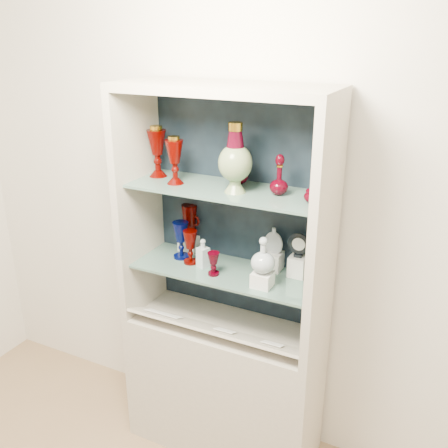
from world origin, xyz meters
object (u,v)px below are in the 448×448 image
at_px(pedestal_lamp_left, 175,160).
at_px(ruby_goblet_tall, 190,247).
at_px(pedestal_lamp_right, 157,151).
at_px(cameo_medallion, 299,245).
at_px(enamel_urn, 235,158).
at_px(ruby_goblet_small, 213,264).
at_px(flat_flask, 274,240).
at_px(ruby_pitcher, 190,220).
at_px(clear_square_bottle, 203,253).
at_px(cobalt_goblet, 181,240).
at_px(ruby_decanter_b, 279,174).
at_px(ruby_decanter_a, 239,160).
at_px(clear_round_decanter, 263,256).
at_px(lidded_bowl, 312,194).

distance_m(pedestal_lamp_left, ruby_goblet_tall, 0.45).
distance_m(pedestal_lamp_right, cameo_medallion, 0.83).
relative_size(pedestal_lamp_left, enamel_urn, 0.72).
distance_m(ruby_goblet_small, flat_flask, 0.31).
relative_size(pedestal_lamp_left, ruby_pitcher, 1.31).
relative_size(enamel_urn, ruby_pitcher, 1.82).
bearing_deg(clear_square_bottle, cobalt_goblet, 163.51).
distance_m(ruby_decanter_b, flat_flask, 0.38).
relative_size(ruby_decanter_b, flat_flask, 1.46).
distance_m(ruby_decanter_a, cobalt_goblet, 0.53).
xyz_separation_m(pedestal_lamp_left, cobalt_goblet, (-0.02, 0.06, -0.44)).
relative_size(cobalt_goblet, clear_square_bottle, 1.32).
bearing_deg(ruby_decanter_b, ruby_goblet_small, -162.74).
bearing_deg(ruby_decanter_b, enamel_urn, -165.10).
xyz_separation_m(pedestal_lamp_right, flat_flask, (0.60, 0.07, -0.39)).
height_order(pedestal_lamp_right, ruby_decanter_a, pedestal_lamp_right).
relative_size(ruby_goblet_tall, clear_square_bottle, 1.17).
height_order(enamel_urn, cameo_medallion, enamel_urn).
bearing_deg(pedestal_lamp_right, ruby_pitcher, 42.80).
height_order(ruby_pitcher, flat_flask, ruby_pitcher).
height_order(ruby_goblet_tall, clear_round_decanter, clear_round_decanter).
distance_m(pedestal_lamp_right, ruby_decanter_a, 0.42).
xyz_separation_m(cobalt_goblet, flat_flask, (0.47, 0.08, 0.06)).
bearing_deg(ruby_goblet_small, ruby_decanter_a, 70.42).
relative_size(ruby_pitcher, clear_square_bottle, 1.16).
relative_size(enamel_urn, clear_square_bottle, 2.10).
relative_size(ruby_goblet_small, clear_square_bottle, 0.78).
bearing_deg(ruby_goblet_tall, pedestal_lamp_left, -151.01).
distance_m(ruby_pitcher, clear_square_bottle, 0.24).
xyz_separation_m(pedestal_lamp_right, clear_square_bottle, (0.28, -0.05, -0.47)).
xyz_separation_m(pedestal_lamp_left, ruby_pitcher, (-0.03, 0.18, -0.37)).
height_order(ruby_decanter_a, clear_square_bottle, ruby_decanter_a).
height_order(enamel_urn, ruby_goblet_small, enamel_urn).
relative_size(ruby_decanter_a, ruby_goblet_tall, 1.34).
height_order(ruby_decanter_b, ruby_pitcher, ruby_decanter_b).
xyz_separation_m(ruby_goblet_small, ruby_pitcher, (-0.25, 0.21, 0.11)).
xyz_separation_m(ruby_decanter_a, cobalt_goblet, (-0.30, -0.06, -0.44)).
xyz_separation_m(ruby_pitcher, flat_flask, (0.48, -0.03, -0.01)).
distance_m(ruby_goblet_tall, clear_square_bottle, 0.08).
relative_size(pedestal_lamp_left, ruby_goblet_small, 1.96).
relative_size(lidded_bowl, flat_flask, 0.60).
relative_size(enamel_urn, ruby_goblet_small, 2.71).
bearing_deg(ruby_decanter_a, lidded_bowl, -16.40).
bearing_deg(ruby_goblet_small, pedestal_lamp_right, 163.56).
distance_m(pedestal_lamp_left, cameo_medallion, 0.71).
distance_m(enamel_urn, flat_flask, 0.47).
relative_size(ruby_pitcher, cameo_medallion, 1.41).
bearing_deg(cameo_medallion, flat_flask, 171.44).
xyz_separation_m(enamel_urn, cameo_medallion, (0.27, 0.13, -0.42)).
relative_size(ruby_decanter_a, clear_square_bottle, 1.57).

